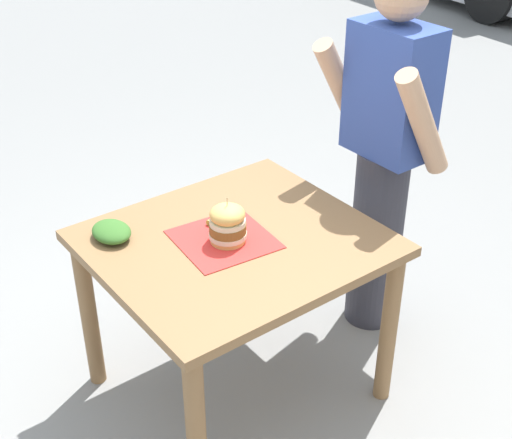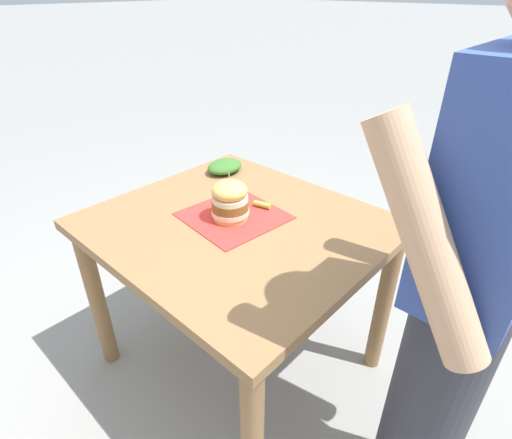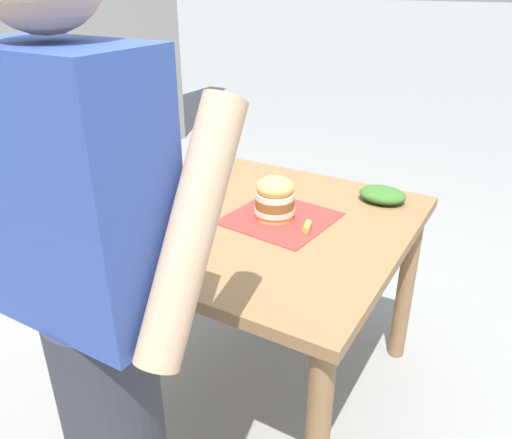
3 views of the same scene
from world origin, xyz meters
name	(u,v)px [view 2 (image 2 of 3)]	position (x,y,z in m)	size (l,w,h in m)	color
ground_plane	(241,359)	(0.00, 0.00, 0.00)	(80.00, 80.00, 0.00)	gray
patio_table	(238,248)	(0.00, 0.00, 0.65)	(0.95, 1.06, 0.77)	olive
serving_paper	(234,216)	(-0.02, -0.04, 0.77)	(0.35, 0.35, 0.00)	red
sandwich	(231,200)	(0.00, -0.03, 0.85)	(0.15, 0.15, 0.19)	#E5B25B
pickle_spear	(262,205)	(-0.15, 0.00, 0.79)	(0.02, 0.02, 0.07)	#8EA83D
side_salad	(225,166)	(-0.29, -0.37, 0.80)	(0.18, 0.14, 0.06)	#386B28
diner_across_table	(465,294)	(-0.01, 0.81, 0.88)	(0.55, 0.35, 1.69)	#33333D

